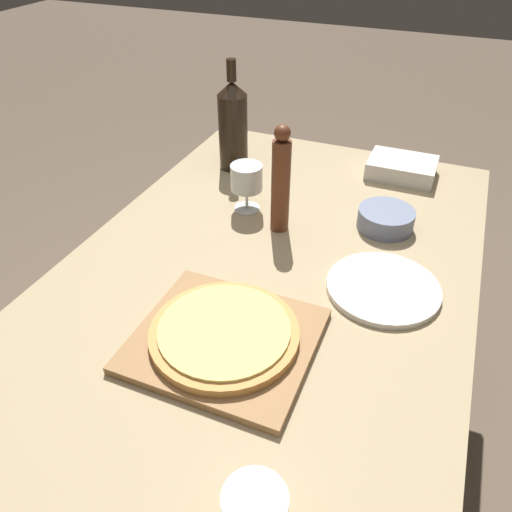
% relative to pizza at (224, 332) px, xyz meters
% --- Properties ---
extents(ground_plane, '(12.00, 12.00, 0.00)m').
position_rel_pizza_xyz_m(ground_plane, '(-0.01, 0.18, -0.76)').
color(ground_plane, brown).
extents(dining_table, '(0.92, 1.59, 0.73)m').
position_rel_pizza_xyz_m(dining_table, '(-0.01, 0.18, -0.11)').
color(dining_table, '#9E8966').
rests_on(dining_table, ground_plane).
extents(cutting_board, '(0.34, 0.31, 0.02)m').
position_rel_pizza_xyz_m(cutting_board, '(0.00, -0.00, -0.02)').
color(cutting_board, olive).
rests_on(cutting_board, dining_table).
extents(pizza, '(0.29, 0.29, 0.02)m').
position_rel_pizza_xyz_m(pizza, '(0.00, 0.00, 0.00)').
color(pizza, '#C68947').
rests_on(pizza, cutting_board).
extents(wine_bottle, '(0.09, 0.09, 0.33)m').
position_rel_pizza_xyz_m(wine_bottle, '(-0.30, 0.69, 0.11)').
color(wine_bottle, black).
rests_on(wine_bottle, dining_table).
extents(pepper_mill, '(0.05, 0.05, 0.28)m').
position_rel_pizza_xyz_m(pepper_mill, '(-0.04, 0.42, 0.10)').
color(pepper_mill, '#5B2D19').
rests_on(pepper_mill, dining_table).
extents(wine_glass, '(0.08, 0.08, 0.13)m').
position_rel_pizza_xyz_m(wine_glass, '(-0.16, 0.47, 0.06)').
color(wine_glass, silver).
rests_on(wine_glass, dining_table).
extents(small_bowl, '(0.14, 0.14, 0.05)m').
position_rel_pizza_xyz_m(small_bowl, '(0.21, 0.53, -0.00)').
color(small_bowl, slate).
rests_on(small_bowl, dining_table).
extents(dinner_plate, '(0.25, 0.25, 0.01)m').
position_rel_pizza_xyz_m(dinner_plate, '(0.25, 0.27, -0.02)').
color(dinner_plate, silver).
rests_on(dinner_plate, dining_table).
extents(food_container, '(0.20, 0.15, 0.05)m').
position_rel_pizza_xyz_m(food_container, '(0.20, 0.83, -0.00)').
color(food_container, beige).
rests_on(food_container, dining_table).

